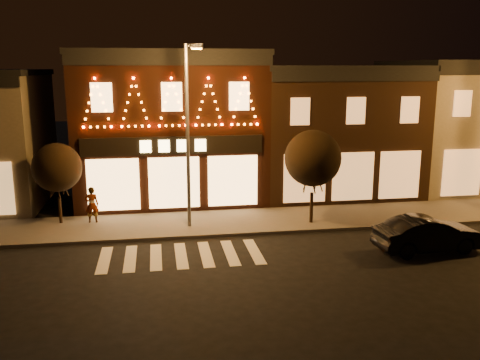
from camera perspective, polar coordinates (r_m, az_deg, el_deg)
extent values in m
plane|color=black|center=(17.52, -5.80, -12.80)|extent=(120.00, 120.00, 0.00)
cube|color=#47423D|center=(25.12, -2.39, -4.71)|extent=(44.00, 4.00, 0.15)
cube|color=black|center=(30.06, -7.66, 5.66)|extent=(10.00, 8.00, 8.00)
cube|color=black|center=(29.88, -7.90, 13.59)|extent=(10.20, 8.20, 0.30)
cube|color=black|center=(25.82, -7.61, 12.93)|extent=(10.00, 0.25, 0.50)
cube|color=black|center=(26.05, -7.35, 3.77)|extent=(9.00, 0.15, 0.90)
cube|color=#FFD87F|center=(25.95, -7.34, 3.74)|extent=(3.40, 0.08, 0.60)
cube|color=#301D11|center=(31.83, 9.78, 5.23)|extent=(9.00, 8.00, 7.20)
cube|color=black|center=(31.60, 10.03, 11.99)|extent=(9.20, 8.20, 0.30)
cube|color=black|center=(27.81, 12.79, 11.03)|extent=(9.00, 0.25, 0.50)
cube|color=#69614B|center=(35.77, 23.62, 5.38)|extent=(9.00, 8.00, 7.50)
cube|color=black|center=(35.58, 24.17, 11.62)|extent=(9.20, 8.20, 0.30)
cylinder|color=#59595E|center=(23.61, -5.77, 4.61)|extent=(0.17, 0.17, 8.27)
cylinder|color=#59595E|center=(22.62, -5.41, 14.52)|extent=(0.45, 1.64, 0.10)
cube|color=#59595E|center=(21.83, -4.79, 14.48)|extent=(0.57, 0.39, 0.19)
cube|color=orange|center=(21.82, -4.78, 14.18)|extent=(0.43, 0.28, 0.05)
cylinder|color=black|center=(26.11, -19.15, -3.13)|extent=(0.14, 0.14, 1.25)
sphere|color=black|center=(25.67, -19.47, 1.30)|extent=(2.29, 2.29, 2.29)
cylinder|color=black|center=(24.98, 7.85, -3.01)|extent=(0.16, 0.16, 1.45)
sphere|color=black|center=(24.46, 8.01, 2.38)|extent=(2.65, 2.65, 2.65)
imported|color=black|center=(22.68, 19.94, -5.62)|extent=(4.50, 1.84, 1.45)
imported|color=gray|center=(25.69, -15.96, -2.62)|extent=(0.64, 0.42, 1.73)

